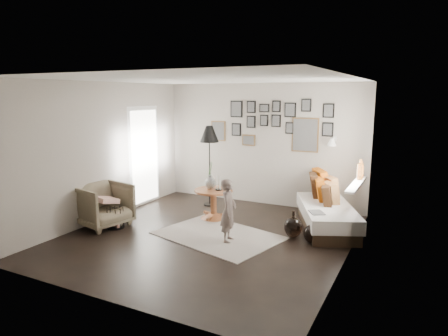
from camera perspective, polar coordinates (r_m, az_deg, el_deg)
The scene contains 23 objects.
ground at distance 6.84m, azimuth -2.30°, elevation -9.75°, with size 4.80×4.80×0.00m, color black.
wall_back at distance 8.66m, azimuth 5.41°, elevation 3.37°, with size 4.50×4.50×0.00m, color #A0978C.
wall_front at distance 4.61m, azimuth -17.16°, elevation -3.35°, with size 4.50×4.50×0.00m, color #A0978C.
wall_left at distance 7.85m, azimuth -16.88°, elevation 2.23°, with size 4.80×4.80×0.00m, color #A0978C.
wall_right at distance 5.77m, azimuth 17.51°, elevation -0.65°, with size 4.80×4.80×0.00m, color #A0978C.
ceiling at distance 6.43m, azimuth -2.48°, elevation 12.57°, with size 4.80×4.80×0.00m, color white.
door_left at distance 8.77m, azimuth -11.32°, elevation 1.65°, with size 0.00×2.14×2.14m.
window_right at distance 7.15m, azimuth 18.56°, elevation -1.63°, with size 0.15×1.32×1.30m.
gallery_wall at distance 8.50m, azimuth 7.23°, elevation 6.20°, with size 2.74×0.03×1.08m.
wall_sconce at distance 7.95m, azimuth 15.19°, elevation 3.59°, with size 0.18×0.36×0.16m.
rug at distance 6.87m, azimuth -0.87°, elevation -9.60°, with size 1.98×1.39×0.01m, color silver.
pedestal_table at distance 7.70m, azimuth -1.49°, elevation -5.33°, with size 0.73×0.73×0.58m.
vase at distance 7.64m, azimuth -1.97°, elevation -1.81°, with size 0.21×0.21×0.52m.
candles at distance 7.54m, azimuth -0.77°, elevation -2.20°, with size 0.13×0.13×0.27m.
daybed at distance 7.45m, azimuth 14.64°, elevation -5.95°, with size 1.52×2.07×0.94m.
magazine_on_daybed at distance 6.82m, azimuth 13.09°, elevation -6.20°, with size 0.21×0.29×0.02m, color black.
armchair at distance 7.58m, azimuth -16.86°, elevation -5.10°, with size 0.83×0.86×0.78m, color brown.
armchair_cushion at distance 7.57m, azimuth -16.47°, elevation -4.39°, with size 0.35×0.35×0.09m, color silver.
floor_lamp at distance 8.42m, azimuth -2.10°, elevation 4.46°, with size 0.40×0.40×1.72m.
magazine_basket at distance 7.47m, azimuth -15.24°, elevation -6.91°, with size 0.34×0.34×0.36m.
demijohn_large at distance 6.85m, azimuth 9.85°, elevation -8.31°, with size 0.30×0.30×0.45m.
demijohn_small at distance 6.66m, azimuth 12.44°, elevation -9.14°, with size 0.27×0.27×0.41m.
child at distance 6.47m, azimuth 0.66°, elevation -6.12°, with size 0.38×0.25×1.04m, color #60514C.
Camera 1 is at (3.15, -5.60, 2.36)m, focal length 32.00 mm.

